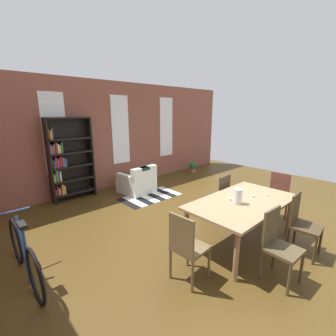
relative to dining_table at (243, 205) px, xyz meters
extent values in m
plane|color=#483515|center=(0.26, 0.40, -0.68)|extent=(9.92, 9.92, 0.00)
cube|color=brown|center=(0.26, 4.19, 0.81)|extent=(8.63, 0.12, 2.97)
cube|color=white|center=(-1.52, 4.12, 0.95)|extent=(0.55, 0.02, 1.93)
cube|color=white|center=(0.26, 4.12, 0.95)|extent=(0.55, 0.02, 1.93)
cube|color=white|center=(2.05, 4.12, 0.95)|extent=(0.55, 0.02, 1.93)
cube|color=#917150|center=(0.00, 0.00, 0.06)|extent=(1.92, 1.07, 0.04)
cylinder|color=#917150|center=(-0.86, -0.43, -0.32)|extent=(0.07, 0.07, 0.71)
cylinder|color=#917150|center=(0.86, -0.43, -0.32)|extent=(0.07, 0.07, 0.71)
cylinder|color=#917150|center=(-0.86, 0.43, -0.32)|extent=(0.07, 0.07, 0.71)
cylinder|color=#917150|center=(0.86, 0.43, -0.32)|extent=(0.07, 0.07, 0.71)
cylinder|color=silver|center=(-0.18, 0.00, 0.20)|extent=(0.14, 0.14, 0.24)
cylinder|color=silver|center=(-0.16, 0.13, 0.10)|extent=(0.04, 0.04, 0.05)
cylinder|color=silver|center=(0.27, -0.03, 0.09)|extent=(0.04, 0.04, 0.04)
cylinder|color=silver|center=(0.50, -0.16, 0.09)|extent=(0.04, 0.04, 0.03)
cube|color=#552E24|center=(1.26, 0.00, -0.23)|extent=(0.40, 0.40, 0.04)
cube|color=#552E24|center=(1.44, 0.00, 0.02)|extent=(0.03, 0.38, 0.50)
cylinder|color=#552E24|center=(1.08, 0.18, -0.46)|extent=(0.04, 0.04, 0.43)
cylinder|color=#552E24|center=(1.08, -0.18, -0.46)|extent=(0.04, 0.04, 0.43)
cylinder|color=#552E24|center=(1.44, 0.18, -0.46)|extent=(0.04, 0.04, 0.43)
cylinder|color=#552E24|center=(1.44, -0.18, -0.46)|extent=(0.04, 0.04, 0.43)
cube|color=#3E2F1C|center=(0.43, -0.83, -0.23)|extent=(0.43, 0.43, 0.04)
cube|color=#3E2F1C|center=(0.42, -0.65, 0.02)|extent=(0.38, 0.06, 0.50)
cylinder|color=#3E2F1C|center=(0.26, -1.03, -0.46)|extent=(0.04, 0.04, 0.43)
cylinder|color=#3E2F1C|center=(0.62, -1.00, -0.46)|extent=(0.04, 0.04, 0.43)
cylinder|color=#3E2F1C|center=(0.24, -0.67, -0.46)|extent=(0.04, 0.04, 0.43)
cylinder|color=#3E2F1C|center=(0.60, -0.64, -0.46)|extent=(0.04, 0.04, 0.43)
cube|color=#493E26|center=(-0.43, -0.83, -0.23)|extent=(0.42, 0.42, 0.04)
cube|color=#493E26|center=(-0.42, -0.65, 0.02)|extent=(0.38, 0.05, 0.50)
cylinder|color=#493E26|center=(-0.62, -1.00, -0.46)|extent=(0.04, 0.04, 0.43)
cylinder|color=#493E26|center=(-0.26, -1.02, -0.46)|extent=(0.04, 0.04, 0.43)
cylinder|color=#493E26|center=(-0.60, -0.64, -0.46)|extent=(0.04, 0.04, 0.43)
cylinder|color=#493E26|center=(-0.24, -0.66, -0.46)|extent=(0.04, 0.04, 0.43)
cube|color=brown|center=(-1.26, 0.00, -0.23)|extent=(0.43, 0.43, 0.04)
cube|color=brown|center=(-1.44, -0.01, 0.02)|extent=(0.06, 0.38, 0.50)
cylinder|color=brown|center=(-1.07, -0.17, -0.46)|extent=(0.04, 0.04, 0.43)
cylinder|color=brown|center=(-1.09, 0.19, -0.46)|extent=(0.04, 0.04, 0.43)
cylinder|color=brown|center=(-1.42, -0.19, -0.46)|extent=(0.04, 0.04, 0.43)
cylinder|color=brown|center=(-1.45, 0.17, -0.46)|extent=(0.04, 0.04, 0.43)
cube|color=#3A3023|center=(0.43, 0.83, -0.23)|extent=(0.43, 0.43, 0.04)
cube|color=#3A3023|center=(0.44, 0.65, 0.02)|extent=(0.38, 0.06, 0.50)
cylinder|color=#3A3023|center=(0.60, 1.03, -0.46)|extent=(0.04, 0.04, 0.43)
cylinder|color=#3A3023|center=(0.24, 1.00, -0.46)|extent=(0.04, 0.04, 0.43)
cylinder|color=#3A3023|center=(0.62, 0.67, -0.46)|extent=(0.04, 0.04, 0.43)
cylinder|color=#3A3023|center=(0.26, 0.64, -0.46)|extent=(0.04, 0.04, 0.43)
cube|color=black|center=(-1.76, 3.94, 0.34)|extent=(0.04, 0.28, 2.03)
cube|color=black|center=(-0.76, 3.94, 0.34)|extent=(0.04, 0.28, 2.03)
cube|color=black|center=(-1.26, 4.07, 0.34)|extent=(1.05, 0.01, 2.03)
cube|color=black|center=(-1.26, 3.94, -0.51)|extent=(1.01, 0.28, 0.04)
cube|color=#B22D28|center=(-1.72, 3.94, -0.41)|extent=(0.04, 0.19, 0.17)
cube|color=#B22D28|center=(-1.68, 3.94, -0.37)|extent=(0.03, 0.18, 0.25)
cube|color=white|center=(-1.63, 3.94, -0.41)|extent=(0.04, 0.14, 0.16)
cube|color=orange|center=(-1.57, 3.94, -0.36)|extent=(0.05, 0.24, 0.26)
cube|color=gold|center=(-1.51, 3.94, -0.38)|extent=(0.04, 0.16, 0.22)
cube|color=black|center=(-1.26, 3.94, -0.17)|extent=(1.01, 0.28, 0.04)
cube|color=gold|center=(-1.72, 3.94, -0.05)|extent=(0.05, 0.20, 0.20)
cube|color=#33724C|center=(-1.67, 3.94, -0.01)|extent=(0.04, 0.23, 0.28)
cube|color=#8C4C8C|center=(-1.62, 3.94, -0.01)|extent=(0.04, 0.14, 0.27)
cube|color=white|center=(-1.58, 3.94, -0.02)|extent=(0.03, 0.20, 0.25)
cube|color=black|center=(-1.26, 3.94, 0.17)|extent=(1.01, 0.28, 0.04)
cube|color=#33724C|center=(-1.73, 3.94, 0.32)|extent=(0.03, 0.17, 0.27)
cube|color=#284C8C|center=(-1.69, 3.94, 0.28)|extent=(0.04, 0.20, 0.19)
cube|color=#B22D28|center=(-1.64, 3.94, 0.31)|extent=(0.04, 0.19, 0.26)
cube|color=#8C4C8C|center=(-1.59, 3.94, 0.29)|extent=(0.04, 0.18, 0.21)
cube|color=#B22D28|center=(-1.53, 3.94, 0.31)|extent=(0.05, 0.18, 0.25)
cube|color=#8C4C8C|center=(-1.48, 3.94, 0.30)|extent=(0.04, 0.22, 0.23)
cube|color=#284C8C|center=(-1.43, 3.94, 0.29)|extent=(0.05, 0.22, 0.20)
cube|color=black|center=(-1.26, 3.94, 0.50)|extent=(1.01, 0.28, 0.04)
cube|color=#8C4C8C|center=(-1.72, 3.94, 0.63)|extent=(0.04, 0.23, 0.22)
cube|color=#B22D28|center=(-1.68, 3.94, 0.62)|extent=(0.04, 0.20, 0.18)
cube|color=#33724C|center=(-1.64, 3.94, 0.64)|extent=(0.03, 0.18, 0.23)
cube|color=#B22D28|center=(-1.60, 3.94, 0.65)|extent=(0.03, 0.20, 0.26)
cube|color=white|center=(-1.56, 3.94, 0.64)|extent=(0.03, 0.22, 0.22)
cube|color=gold|center=(-1.52, 3.94, 0.62)|extent=(0.05, 0.15, 0.19)
cube|color=#33724C|center=(-1.47, 3.94, 0.65)|extent=(0.03, 0.16, 0.26)
cube|color=black|center=(-1.26, 3.94, 0.84)|extent=(1.01, 0.28, 0.04)
cube|color=gold|center=(-1.73, 3.94, 0.98)|extent=(0.03, 0.17, 0.24)
cube|color=orange|center=(-1.69, 3.94, 0.96)|extent=(0.04, 0.23, 0.20)
cube|color=#4C4C51|center=(-1.65, 3.94, 0.98)|extent=(0.03, 0.15, 0.24)
cube|color=black|center=(-1.26, 3.94, 1.33)|extent=(1.01, 0.28, 0.04)
cube|color=white|center=(0.18, 3.28, -0.48)|extent=(0.89, 0.89, 0.40)
cube|color=white|center=(0.22, 2.96, -0.10)|extent=(0.81, 0.25, 0.35)
cube|color=white|center=(0.52, 3.32, -0.20)|extent=(0.20, 0.73, 0.15)
cube|color=white|center=(-0.15, 3.24, -0.20)|extent=(0.20, 0.73, 0.15)
cube|color=#19382D|center=(0.22, 2.96, 0.03)|extent=(0.30, 0.20, 0.08)
torus|color=black|center=(-2.84, 0.95, -0.36)|extent=(0.05, 0.68, 0.68)
torus|color=black|center=(-2.86, 1.96, -0.36)|extent=(0.05, 0.68, 0.68)
cylinder|color=#335999|center=(-2.85, 1.45, -0.26)|extent=(0.04, 0.32, 0.88)
cylinder|color=#335999|center=(-2.85, 1.27, -0.08)|extent=(0.04, 0.04, 0.45)
cube|color=black|center=(-2.85, 1.27, 0.16)|extent=(0.08, 0.20, 0.05)
cylinder|color=#335999|center=(-2.86, 1.86, 0.14)|extent=(0.44, 0.03, 0.02)
cylinder|color=#9E6042|center=(2.90, 3.64, -0.61)|extent=(0.23, 0.23, 0.14)
sphere|color=#235B2D|center=(2.90, 3.64, -0.43)|extent=(0.27, 0.27, 0.27)
cube|color=black|center=(-0.46, 2.72, -0.68)|extent=(0.19, 0.85, 0.01)
cube|color=white|center=(-0.27, 2.72, -0.68)|extent=(0.19, 0.85, 0.01)
cube|color=black|center=(-0.08, 2.72, -0.68)|extent=(0.19, 0.85, 0.01)
cube|color=white|center=(0.12, 2.72, -0.68)|extent=(0.19, 0.85, 0.01)
cube|color=black|center=(0.31, 2.72, -0.68)|extent=(0.19, 0.85, 0.01)
cube|color=white|center=(0.50, 2.72, -0.68)|extent=(0.19, 0.85, 0.01)
cube|color=black|center=(0.69, 2.72, -0.68)|extent=(0.19, 0.85, 0.01)
cube|color=white|center=(0.89, 2.72, -0.68)|extent=(0.19, 0.85, 0.01)
camera|label=1|loc=(-3.25, -1.75, 1.48)|focal=24.62mm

